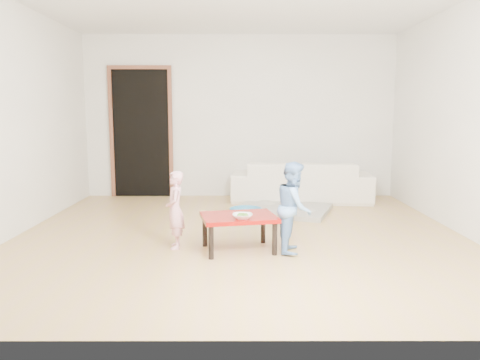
{
  "coord_description": "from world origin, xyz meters",
  "views": [
    {
      "loc": [
        -0.01,
        -5.15,
        1.36
      ],
      "look_at": [
        0.0,
        -0.2,
        0.65
      ],
      "focal_mm": 35.0,
      "sensor_mm": 36.0,
      "label": 1
    }
  ],
  "objects_px": {
    "red_table": "(239,233)",
    "child_pink": "(175,210)",
    "child_blue": "(294,207)",
    "sofa": "(301,181)",
    "bowl": "(243,216)",
    "basin": "(246,214)"
  },
  "relations": [
    {
      "from": "red_table",
      "to": "child_pink",
      "type": "relative_size",
      "value": 0.91
    },
    {
      "from": "red_table",
      "to": "child_pink",
      "type": "xyz_separation_m",
      "value": [
        -0.64,
        0.09,
        0.21
      ]
    },
    {
      "from": "child_blue",
      "to": "red_table",
      "type": "bearing_deg",
      "value": 95.88
    },
    {
      "from": "sofa",
      "to": "bowl",
      "type": "xyz_separation_m",
      "value": [
        -0.93,
        -2.83,
        0.07
      ]
    },
    {
      "from": "bowl",
      "to": "basin",
      "type": "distance_m",
      "value": 1.6
    },
    {
      "from": "bowl",
      "to": "child_pink",
      "type": "distance_m",
      "value": 0.72
    },
    {
      "from": "sofa",
      "to": "child_pink",
      "type": "xyz_separation_m",
      "value": [
        -1.61,
        -2.58,
        0.08
      ]
    },
    {
      "from": "red_table",
      "to": "basin",
      "type": "distance_m",
      "value": 1.43
    },
    {
      "from": "child_blue",
      "to": "bowl",
      "type": "bearing_deg",
      "value": 112.13
    },
    {
      "from": "red_table",
      "to": "basin",
      "type": "xyz_separation_m",
      "value": [
        0.09,
        1.42,
        -0.11
      ]
    },
    {
      "from": "child_pink",
      "to": "child_blue",
      "type": "xyz_separation_m",
      "value": [
        1.18,
        -0.12,
        0.05
      ]
    },
    {
      "from": "red_table",
      "to": "basin",
      "type": "relative_size",
      "value": 1.68
    },
    {
      "from": "bowl",
      "to": "child_pink",
      "type": "height_order",
      "value": "child_pink"
    },
    {
      "from": "child_blue",
      "to": "basin",
      "type": "xyz_separation_m",
      "value": [
        -0.45,
        1.45,
        -0.38
      ]
    },
    {
      "from": "child_blue",
      "to": "basin",
      "type": "height_order",
      "value": "child_blue"
    },
    {
      "from": "child_pink",
      "to": "child_blue",
      "type": "relative_size",
      "value": 0.88
    },
    {
      "from": "bowl",
      "to": "child_pink",
      "type": "xyz_separation_m",
      "value": [
        -0.68,
        0.24,
        0.01
      ]
    },
    {
      "from": "sofa",
      "to": "child_blue",
      "type": "height_order",
      "value": "child_blue"
    },
    {
      "from": "sofa",
      "to": "bowl",
      "type": "bearing_deg",
      "value": 76.84
    },
    {
      "from": "red_table",
      "to": "child_pink",
      "type": "height_order",
      "value": "child_pink"
    },
    {
      "from": "child_blue",
      "to": "basin",
      "type": "bearing_deg",
      "value": 26.27
    },
    {
      "from": "child_pink",
      "to": "basin",
      "type": "height_order",
      "value": "child_pink"
    }
  ]
}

